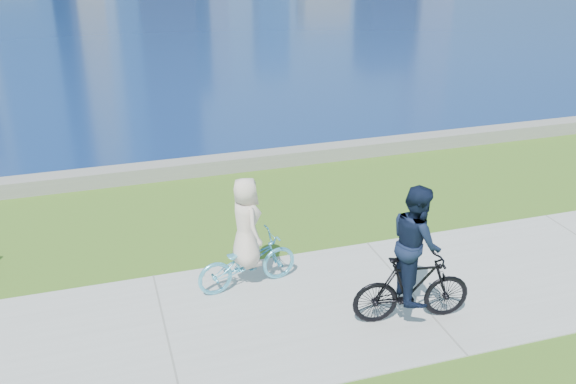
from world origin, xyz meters
name	(u,v)px	position (x,y,z in m)	size (l,w,h in m)	color
ground	(167,336)	(0.00, 0.00, 0.00)	(320.00, 320.00, 0.00)	#3C631A
concrete_path	(167,335)	(0.00, 0.00, 0.01)	(80.00, 3.50, 0.02)	#AAABA5
seawall	(131,174)	(0.00, 6.20, 0.17)	(90.00, 0.50, 0.35)	gray
cyclist_woman	(247,248)	(1.48, 0.97, 0.74)	(0.87, 1.81, 1.94)	#5CC1E0
cyclist_man	(414,266)	(3.62, -0.70, 0.96)	(0.78, 1.88, 2.23)	black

